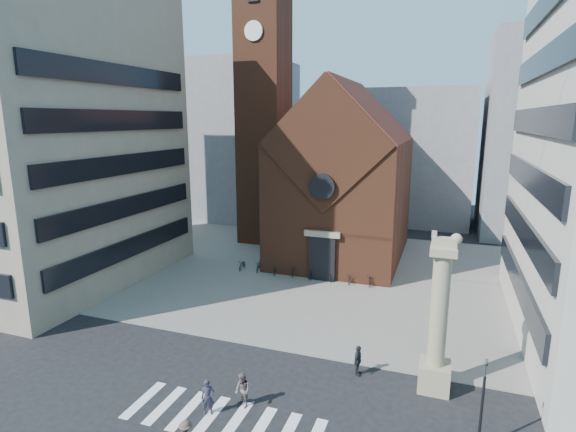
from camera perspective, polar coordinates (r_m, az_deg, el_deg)
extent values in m
plane|color=black|center=(26.28, -6.19, -20.35)|extent=(120.00, 120.00, 0.00)
cube|color=gray|center=(42.48, 5.05, -7.19)|extent=(46.00, 30.00, 0.05)
cube|color=brown|center=(46.63, 7.06, 2.12)|extent=(12.00, 16.00, 12.00)
cube|color=maroon|center=(46.35, 7.36, 9.52)|extent=(12.00, 15.40, 12.00)
cube|color=brown|center=(38.25, 4.65, 9.02)|extent=(11.76, 0.50, 11.76)
cylinder|color=black|center=(38.17, 4.38, 3.74)|extent=(2.20, 0.30, 2.20)
cube|color=black|center=(39.88, 4.32, -5.49)|extent=(2.40, 0.30, 4.00)
cube|color=tan|center=(39.20, 4.36, -2.31)|extent=(3.20, 0.40, 0.50)
cube|color=brown|center=(51.81, -3.06, 13.20)|extent=(5.00, 5.00, 30.00)
cylinder|color=white|center=(50.20, -4.40, 22.40)|extent=(2.00, 0.20, 2.00)
cube|color=gray|center=(45.16, -29.45, 9.27)|extent=(18.00, 20.00, 26.00)
cube|color=gray|center=(66.95, -7.03, 9.49)|extent=(16.00, 14.00, 22.00)
cube|color=gray|center=(65.15, 16.25, 7.26)|extent=(14.00, 12.00, 18.00)
cube|color=gray|center=(63.05, 31.05, 8.59)|extent=(16.00, 14.00, 24.00)
cube|color=tan|center=(26.47, 18.06, -18.77)|extent=(1.60, 1.60, 1.50)
cylinder|color=tan|center=(24.78, 18.64, -11.29)|extent=(0.90, 0.90, 6.00)
cube|color=tan|center=(23.72, 19.17, -4.17)|extent=(1.30, 1.30, 0.40)
cube|color=tan|center=(23.62, 19.24, -3.24)|extent=(1.20, 0.50, 0.55)
sphere|color=tan|center=(23.57, 20.61, -2.75)|extent=(0.56, 0.56, 0.56)
cube|color=tan|center=(23.52, 18.09, -2.21)|extent=(0.25, 0.15, 0.35)
cylinder|color=black|center=(22.64, 23.33, -22.01)|extent=(0.12, 0.12, 3.50)
imported|color=black|center=(21.54, 23.83, -17.24)|extent=(0.13, 0.16, 0.80)
imported|color=#292737|center=(23.79, -10.16, -21.73)|extent=(0.79, 0.72, 1.82)
imported|color=#655451|center=(24.08, -5.79, -21.18)|extent=(1.09, 1.03, 1.78)
imported|color=black|center=(26.70, 8.87, -17.67)|extent=(0.56, 1.07, 1.75)
imported|color=black|center=(43.22, -5.83, -6.18)|extent=(0.84, 1.82, 0.92)
imported|color=black|center=(42.53, -3.71, -6.38)|extent=(0.70, 1.75, 1.02)
imported|color=black|center=(41.92, -1.52, -6.71)|extent=(0.84, 1.82, 0.92)
imported|color=black|center=(41.34, 0.73, -6.90)|extent=(0.70, 1.75, 1.02)
imported|color=black|center=(40.87, 3.05, -7.23)|extent=(0.84, 1.82, 0.92)
imported|color=black|center=(40.42, 5.42, -7.41)|extent=(0.70, 1.75, 1.02)
imported|color=black|center=(40.09, 7.83, -7.73)|extent=(0.84, 1.82, 0.92)
imported|color=black|center=(39.78, 10.30, -7.89)|extent=(0.70, 1.75, 1.02)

